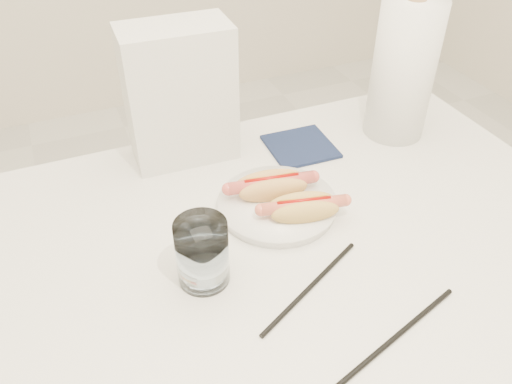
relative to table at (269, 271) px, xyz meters
name	(u,v)px	position (x,y,z in m)	size (l,w,h in m)	color
table	(269,271)	(0.00, 0.00, 0.00)	(1.20, 0.80, 0.75)	white
plate	(277,206)	(0.05, 0.08, 0.07)	(0.21, 0.21, 0.02)	white
hotdog_left	(271,186)	(0.05, 0.11, 0.10)	(0.16, 0.08, 0.04)	#DEA459
hotdog_right	(303,208)	(0.08, 0.03, 0.10)	(0.15, 0.08, 0.04)	#DCAE56
water_glass	(202,253)	(-0.12, -0.02, 0.12)	(0.08, 0.08, 0.11)	white
chopstick_near	(311,287)	(0.02, -0.11, 0.06)	(0.01, 0.01, 0.24)	black
chopstick_far	(398,335)	(0.09, -0.23, 0.06)	(0.01, 0.01, 0.25)	black
napkin_box	(180,95)	(-0.05, 0.32, 0.20)	(0.21, 0.11, 0.27)	silver
navy_napkin	(300,146)	(0.18, 0.25, 0.06)	(0.13, 0.13, 0.01)	#131D3C
paper_towel_roll	(403,71)	(0.40, 0.23, 0.20)	(0.13, 0.13, 0.29)	white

